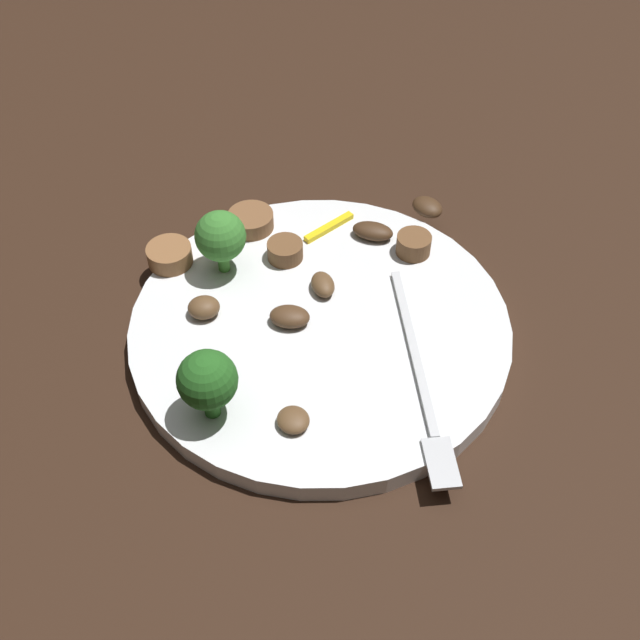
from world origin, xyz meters
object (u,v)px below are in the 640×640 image
(broccoli_floret_1, at_px, (220,237))
(mushroom_0, at_px, (373,231))
(mushroom_5, at_px, (204,307))
(fork, at_px, (422,385))
(broccoli_floret_0, at_px, (207,381))
(plate, at_px, (320,327))
(sausage_slice_1, at_px, (170,255))
(sausage_slice_3, at_px, (414,244))
(sausage_slice_2, at_px, (251,220))
(mushroom_3, at_px, (293,420))
(mushroom_4, at_px, (323,284))
(mushroom_1, at_px, (290,316))
(pepper_strip_0, at_px, (329,227))
(sausage_slice_0, at_px, (285,251))
(mushroom_2, at_px, (427,207))

(broccoli_floret_1, height_order, mushroom_0, broccoli_floret_1)
(mushroom_5, bearing_deg, fork, 60.14)
(broccoli_floret_0, xyz_separation_m, broccoli_floret_1, (-0.13, 0.01, -0.00))
(plate, bearing_deg, mushroom_0, 148.89)
(fork, bearing_deg, sausage_slice_1, -129.34)
(broccoli_floret_0, height_order, sausage_slice_3, broccoli_floret_0)
(fork, height_order, mushroom_0, mushroom_0)
(fork, bearing_deg, sausage_slice_2, -148.65)
(mushroom_3, bearing_deg, plate, 163.14)
(broccoli_floret_0, relative_size, mushroom_4, 2.09)
(mushroom_1, bearing_deg, mushroom_5, -103.75)
(mushroom_5, bearing_deg, pepper_strip_0, 129.63)
(mushroom_4, bearing_deg, mushroom_5, -80.25)
(sausage_slice_2, bearing_deg, fork, 31.03)
(broccoli_floret_1, xyz_separation_m, mushroom_3, (0.14, 0.04, -0.03))
(plate, xyz_separation_m, pepper_strip_0, (-0.10, 0.02, 0.01))
(mushroom_4, distance_m, pepper_strip_0, 0.07)
(mushroom_3, bearing_deg, sausage_slice_0, 177.45)
(sausage_slice_2, height_order, mushroom_0, sausage_slice_2)
(mushroom_0, bearing_deg, sausage_slice_3, 53.53)
(mushroom_2, relative_size, mushroom_3, 1.24)
(sausage_slice_3, relative_size, mushroom_1, 0.93)
(sausage_slice_0, bearing_deg, broccoli_floret_0, -22.26)
(fork, relative_size, mushroom_2, 6.81)
(mushroom_1, relative_size, mushroom_2, 1.07)
(broccoli_floret_1, bearing_deg, sausage_slice_2, 154.10)
(mushroom_5, bearing_deg, plate, 79.76)
(broccoli_floret_1, bearing_deg, mushroom_5, -18.43)
(mushroom_2, bearing_deg, sausage_slice_2, -89.25)
(mushroom_1, height_order, mushroom_3, mushroom_1)
(plate, distance_m, mushroom_5, 0.08)
(sausage_slice_2, distance_m, mushroom_0, 0.10)
(mushroom_5, bearing_deg, sausage_slice_1, -156.03)
(plate, bearing_deg, sausage_slice_2, -157.66)
(pepper_strip_0, bearing_deg, mushroom_4, -10.44)
(mushroom_0, height_order, mushroom_4, same)
(mushroom_3, height_order, pepper_strip_0, mushroom_3)
(mushroom_2, bearing_deg, mushroom_3, -32.74)
(broccoli_floret_0, relative_size, mushroom_2, 1.97)
(fork, relative_size, mushroom_1, 6.39)
(broccoli_floret_1, xyz_separation_m, mushroom_5, (0.04, -0.01, -0.02))
(sausage_slice_1, xyz_separation_m, mushroom_4, (0.04, 0.11, -0.00))
(broccoli_floret_1, xyz_separation_m, mushroom_1, (0.06, 0.04, -0.03))
(broccoli_floret_1, height_order, sausage_slice_0, broccoli_floret_1)
(broccoli_floret_1, relative_size, sausage_slice_2, 1.43)
(mushroom_1, xyz_separation_m, mushroom_3, (0.09, -0.00, -0.00))
(mushroom_1, bearing_deg, mushroom_4, 137.86)
(broccoli_floret_1, height_order, mushroom_2, broccoli_floret_1)
(fork, height_order, mushroom_2, mushroom_2)
(plate, bearing_deg, mushroom_3, -16.86)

